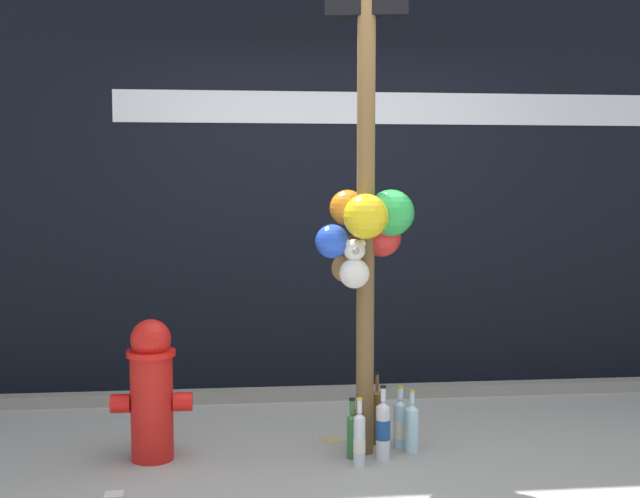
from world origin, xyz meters
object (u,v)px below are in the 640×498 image
Objects in this scene: memorial_post at (366,195)px; bottle_1 at (377,415)px; bottle_5 at (359,439)px; fire_hydrant at (152,389)px; bottle_6 at (383,429)px; bottle_0 at (400,423)px; bottle_3 at (358,426)px; bottle_4 at (412,427)px; bottle_2 at (352,434)px.

bottle_1 is (0.09, 0.15, -1.26)m from memorial_post.
bottle_5 is (-0.16, -0.35, -0.02)m from bottle_1.
bottle_5 is at bearing -114.04° from bottle_1.
fire_hydrant reaches higher than bottle_6.
memorial_post reaches higher than bottle_0.
bottle_5 reaches higher than bottle_3.
bottle_3 is 0.84× the size of bottle_4.
fire_hydrant is 1.17m from bottle_3.
bottle_0 is (0.21, 0.08, -1.28)m from memorial_post.
bottle_1 is at bearing 65.96° from bottle_5.
bottle_0 is 1.00× the size of bottle_4.
bottle_6 is at bearing -125.32° from bottle_0.
fire_hydrant is 1.26m from bottle_6.
bottle_6 is at bearing -6.27° from fire_hydrant.
bottle_0 is 0.10m from bottle_4.
bottle_0 is at bearing -31.45° from bottle_1.
bottle_5 is (0.02, -0.13, 0.01)m from bottle_2.
bottle_0 is at bearing 54.68° from bottle_6.
bottle_1 is (1.25, 0.12, -0.22)m from fire_hydrant.
bottle_6 reaches higher than bottle_2.
bottle_5 reaches higher than bottle_2.
bottle_2 is at bearing 167.74° from bottle_6.
memorial_post is 6.57× the size of bottle_1.
bottle_0 is at bearing 2.06° from fire_hydrant.
memorial_post is at bearing 126.78° from bottle_6.
bottle_1 is (-0.12, 0.07, 0.03)m from bottle_0.
bottle_1 reaches higher than bottle_4.
bottle_1 is 0.28m from bottle_2.
bottle_5 is 0.17m from bottle_6.
bottle_5 is at bearing -149.05° from bottle_4.
bottle_2 is (-0.08, -0.07, -1.29)m from memorial_post.
bottle_3 is 0.80× the size of bottle_5.
bottle_4 is at bearing 30.95° from bottle_5.
bottle_5 is (-0.04, -0.30, 0.02)m from bottle_3.
bottle_0 is 0.39m from bottle_5.
bottle_3 is at bearing 116.33° from bottle_6.
bottle_0 is at bearing 20.64° from memorial_post.
bottle_5 is at bearing -11.74° from fire_hydrant.
bottle_1 reaches higher than bottle_6.
memorial_post reaches higher than bottle_4.
bottle_0 is at bearing 121.36° from bottle_4.
bottle_6 is at bearing -53.22° from memorial_post.
fire_hydrant reaches higher than bottle_2.
fire_hydrant is (-1.16, 0.03, -1.04)m from memorial_post.
bottle_5 is at bearing -97.49° from bottle_3.
fire_hydrant is at bearing 178.66° from bottle_4.
fire_hydrant is at bearing 174.65° from bottle_2.
bottle_1 is at bearing 58.66° from memorial_post.
fire_hydrant is 1.14m from bottle_5.
memorial_post is 7.74× the size of bottle_0.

